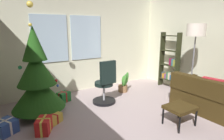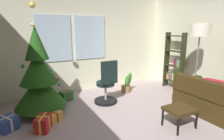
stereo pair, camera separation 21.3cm
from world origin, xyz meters
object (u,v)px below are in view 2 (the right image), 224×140
gift_box_red (43,123)px  office_chair (107,87)px  footstool (180,110)px  gift_box_green (66,96)px  gift_box_gold (52,116)px  potted_plant (127,84)px  gift_box_blue (7,124)px  bookshelf (174,64)px  floor_lamp (200,35)px  holiday_tree (39,78)px

gift_box_red → office_chair: bearing=19.8°
footstool → gift_box_green: (-1.51, 2.25, -0.21)m
gift_box_gold → office_chair: (1.34, 0.27, 0.33)m
office_chair → potted_plant: office_chair is taller
gift_box_blue → bookshelf: size_ratio=0.26×
bookshelf → floor_lamp: bearing=-113.3°
holiday_tree → gift_box_gold: size_ratio=5.50×
gift_box_gold → gift_box_green: bearing=60.1°
floor_lamp → footstool: bearing=-152.3°
gift_box_gold → potted_plant: potted_plant is taller
gift_box_green → gift_box_gold: gift_box_green is taller
footstool → gift_box_gold: (-2.03, 1.35, -0.24)m
holiday_tree → potted_plant: bearing=5.6°
potted_plant → office_chair: bearing=-153.0°
gift_box_green → gift_box_red: bearing=-121.1°
gift_box_red → gift_box_gold: bearing=55.4°
footstool → holiday_tree: 2.86m
gift_box_red → bookshelf: size_ratio=0.23×
gift_box_blue → floor_lamp: bearing=-11.7°
gift_box_gold → floor_lamp: bearing=-13.9°
gift_box_gold → gift_box_blue: (-0.77, 0.04, 0.03)m
footstool → bookshelf: (1.56, 1.66, 0.42)m
gift_box_green → potted_plant: 1.70m
bookshelf → footstool: bearing=-133.3°
potted_plant → gift_box_green: bearing=173.5°
gift_box_red → bookshelf: 3.88m
bookshelf → floor_lamp: 1.48m
gift_box_red → gift_box_gold: size_ratio=0.92×
bookshelf → floor_lamp: floor_lamp is taller
gift_box_blue → potted_plant: (2.98, 0.67, 0.10)m
holiday_tree → gift_box_green: (0.64, 0.42, -0.65)m
office_chair → bookshelf: 2.27m
footstool → potted_plant: potted_plant is taller
footstool → gift_box_blue: 3.13m
gift_box_red → potted_plant: 2.60m
gift_box_gold → holiday_tree: bearing=104.5°
footstool → gift_box_green: 2.72m
floor_lamp → gift_box_green: bearing=147.3°
gift_box_red → gift_box_gold: (0.20, 0.29, -0.04)m
bookshelf → gift_box_red: bearing=-171.0°
gift_box_gold → gift_box_red: bearing=-124.6°
gift_box_blue → bookshelf: 4.42m
footstool → gift_box_blue: size_ratio=1.22×
gift_box_red → potted_plant: bearing=22.5°
gift_box_blue → potted_plant: potted_plant is taller
gift_box_blue → potted_plant: 3.06m
bookshelf → potted_plant: 1.53m
gift_box_gold → footstool: bearing=-33.7°
bookshelf → potted_plant: size_ratio=2.85×
footstool → potted_plant: 2.07m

